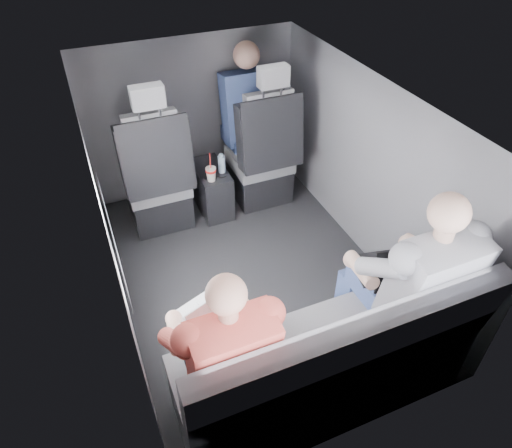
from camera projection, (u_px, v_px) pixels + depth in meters
name	position (u px, v px, depth m)	size (l,w,h in m)	color
floor	(251.00, 274.00, 3.38)	(2.60, 2.60, 0.00)	black
ceiling	(249.00, 102.00, 2.52)	(2.60, 2.60, 0.00)	#B2B2AD
panel_left	(109.00, 235.00, 2.68)	(0.02, 2.60, 1.35)	#56565B
panel_right	(368.00, 171.00, 3.22)	(0.02, 2.60, 1.35)	#56565B
panel_front	(193.00, 117.00, 3.88)	(1.80, 0.02, 1.35)	#56565B
panel_back	(361.00, 360.00, 2.02)	(1.80, 0.02, 1.35)	#56565B
side_window	(113.00, 236.00, 2.33)	(0.02, 0.75, 0.42)	white
seatbelt	(272.00, 126.00, 3.48)	(0.05, 0.01, 0.65)	black
front_seat_left	(157.00, 183.00, 3.59)	(0.52, 0.58, 1.26)	black
front_seat_right	(262.00, 160.00, 3.86)	(0.52, 0.58, 1.26)	black
center_console	(212.00, 189.00, 3.88)	(0.24, 0.48, 0.41)	black
rear_bench	(326.00, 365.00, 2.42)	(1.60, 0.57, 0.92)	slate
soda_cup	(211.00, 174.00, 3.58)	(0.08, 0.08, 0.25)	white
water_bottle	(222.00, 164.00, 3.66)	(0.06, 0.06, 0.17)	#A6CCE1
laptop_white	(214.00, 313.00, 2.28)	(0.39, 0.41, 0.25)	silver
laptop_black	(393.00, 268.00, 2.52)	(0.41, 0.39, 0.26)	black
passenger_rear_left	(223.00, 349.00, 2.14)	(0.48, 0.60, 1.18)	#323237
passenger_rear_right	(409.00, 281.00, 2.43)	(0.54, 0.65, 1.28)	navy
passenger_front_right	(247.00, 109.00, 3.81)	(0.42, 0.42, 0.88)	navy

